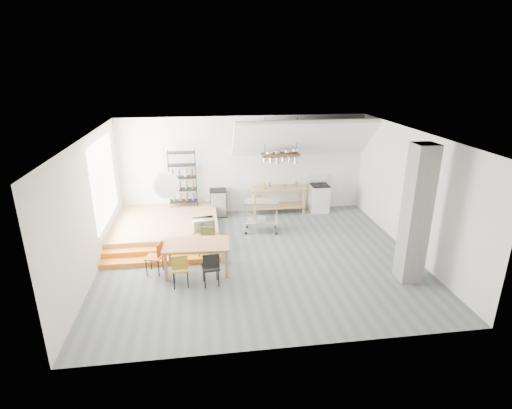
{
  "coord_description": "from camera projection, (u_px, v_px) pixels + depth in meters",
  "views": [
    {
      "loc": [
        -1.35,
        -9.2,
        4.8
      ],
      "look_at": [
        0.02,
        0.8,
        1.19
      ],
      "focal_mm": 28.0,
      "sensor_mm": 36.0,
      "label": 1
    }
  ],
  "objects": [
    {
      "name": "pot_rack",
      "position": [
        281.0,
        157.0,
        12.58
      ],
      "size": [
        1.2,
        0.5,
        1.43
      ],
      "color": "#432B1B",
      "rests_on": "ceiling"
    },
    {
      "name": "slope_ceiling",
      "position": [
        303.0,
        138.0,
        12.45
      ],
      "size": [
        4.4,
        1.44,
        1.32
      ],
      "primitive_type": "cube",
      "rotation": [
        -0.73,
        0.0,
        0.0
      ],
      "color": "white",
      "rests_on": "wall_back"
    },
    {
      "name": "microwave_shelf",
      "position": [
        204.0,
        230.0,
        10.71
      ],
      "size": [
        0.6,
        0.4,
        0.16
      ],
      "color": "#A37D51",
      "rests_on": "platform"
    },
    {
      "name": "chair_black",
      "position": [
        211.0,
        266.0,
        8.92
      ],
      "size": [
        0.42,
        0.42,
        0.84
      ],
      "rotation": [
        0.0,
        0.0,
        3.23
      ],
      "color": "black",
      "rests_on": "ground"
    },
    {
      "name": "chair_mustard",
      "position": [
        180.0,
        267.0,
        8.87
      ],
      "size": [
        0.4,
        0.4,
        0.83
      ],
      "rotation": [
        0.0,
        0.0,
        3.19
      ],
      "color": "#A7831C",
      "rests_on": "ground"
    },
    {
      "name": "wire_shelving",
      "position": [
        183.0,
        178.0,
        12.66
      ],
      "size": [
        0.88,
        0.38,
        1.8
      ],
      "color": "black",
      "rests_on": "platform"
    },
    {
      "name": "dining_table",
      "position": [
        197.0,
        247.0,
        9.49
      ],
      "size": [
        1.6,
        0.96,
        0.74
      ],
      "rotation": [
        0.0,
        0.0,
        -0.06
      ],
      "color": "#976037",
      "rests_on": "ground"
    },
    {
      "name": "rolling_cart",
      "position": [
        261.0,
        212.0,
        11.78
      ],
      "size": [
        1.05,
        0.7,
        0.97
      ],
      "rotation": [
        0.0,
        0.0,
        -0.16
      ],
      "color": "silver",
      "rests_on": "ground"
    },
    {
      "name": "kitchen_counter",
      "position": [
        278.0,
        195.0,
        13.25
      ],
      "size": [
        1.8,
        0.6,
        0.91
      ],
      "color": "#A37D51",
      "rests_on": "ground"
    },
    {
      "name": "step_upper",
      "position": [
        162.0,
        252.0,
        10.39
      ],
      "size": [
        3.0,
        0.35,
        0.27
      ],
      "primitive_type": "cube",
      "color": "orange",
      "rests_on": "ground"
    },
    {
      "name": "wall_right",
      "position": [
        412.0,
        193.0,
        10.35
      ],
      "size": [
        0.04,
        7.0,
        3.2
      ],
      "primitive_type": "cube",
      "color": "silver",
      "rests_on": "ground"
    },
    {
      "name": "bowl",
      "position": [
        285.0,
        186.0,
        13.12
      ],
      "size": [
        0.23,
        0.23,
        0.06
      ],
      "primitive_type": "imported",
      "rotation": [
        0.0,
        0.0,
        -0.0
      ],
      "color": "silver",
      "rests_on": "kitchen_counter"
    },
    {
      "name": "concrete_column",
      "position": [
        416.0,
        215.0,
        8.86
      ],
      "size": [
        0.5,
        0.5,
        3.2
      ],
      "primitive_type": "cube",
      "color": "slate",
      "rests_on": "ground"
    },
    {
      "name": "wall_left",
      "position": [
        90.0,
        207.0,
        9.33
      ],
      "size": [
        0.04,
        7.0,
        3.2
      ],
      "primitive_type": "cube",
      "color": "silver",
      "rests_on": "ground"
    },
    {
      "name": "ceiling",
      "position": [
        260.0,
        135.0,
        9.3
      ],
      "size": [
        8.0,
        7.0,
        0.02
      ],
      "primitive_type": "cube",
      "color": "white",
      "rests_on": "wall_back"
    },
    {
      "name": "mini_fridge",
      "position": [
        218.0,
        203.0,
        13.1
      ],
      "size": [
        0.52,
        0.52,
        0.88
      ],
      "primitive_type": "cube",
      "color": "black",
      "rests_on": "ground"
    },
    {
      "name": "platform",
      "position": [
        167.0,
        226.0,
        11.86
      ],
      "size": [
        3.0,
        3.0,
        0.4
      ],
      "primitive_type": "cube",
      "color": "#A37D51",
      "rests_on": "ground"
    },
    {
      "name": "microwave",
      "position": [
        204.0,
        224.0,
        10.66
      ],
      "size": [
        0.6,
        0.45,
        0.31
      ],
      "primitive_type": "imported",
      "rotation": [
        0.0,
        0.0,
        0.14
      ],
      "color": "beige",
      "rests_on": "microwave_shelf"
    },
    {
      "name": "chair_olive",
      "position": [
        207.0,
        240.0,
        10.22
      ],
      "size": [
        0.46,
        0.46,
        0.83
      ],
      "rotation": [
        0.0,
        0.0,
        -0.27
      ],
      "color": "#4A5729",
      "rests_on": "ground"
    },
    {
      "name": "paper_lantern",
      "position": [
        166.0,
        185.0,
        8.93
      ],
      "size": [
        0.6,
        0.6,
        0.6
      ],
      "primitive_type": "sphere",
      "color": "white",
      "rests_on": "ceiling"
    },
    {
      "name": "chair_red",
      "position": [
        156.0,
        255.0,
        9.47
      ],
      "size": [
        0.45,
        0.45,
        0.81
      ],
      "rotation": [
        0.0,
        0.0,
        -1.82
      ],
      "color": "#C0541B",
      "rests_on": "ground"
    },
    {
      "name": "window_pane",
      "position": [
        104.0,
        181.0,
        10.66
      ],
      "size": [
        0.02,
        2.5,
        2.2
      ],
      "primitive_type": "cube",
      "color": "white",
      "rests_on": "wall_left"
    },
    {
      "name": "stove",
      "position": [
        319.0,
        197.0,
        13.48
      ],
      "size": [
        0.6,
        0.6,
        1.18
      ],
      "color": "white",
      "rests_on": "ground"
    },
    {
      "name": "wall_back",
      "position": [
        244.0,
        165.0,
        13.1
      ],
      "size": [
        8.0,
        0.04,
        3.2
      ],
      "primitive_type": "cube",
      "color": "silver",
      "rests_on": "ground"
    },
    {
      "name": "floor",
      "position": [
        259.0,
        258.0,
        10.38
      ],
      "size": [
        8.0,
        8.0,
        0.0
      ],
      "primitive_type": "plane",
      "color": "slate",
      "rests_on": "ground"
    },
    {
      "name": "step_lower",
      "position": [
        161.0,
        261.0,
        10.08
      ],
      "size": [
        3.0,
        0.35,
        0.13
      ],
      "primitive_type": "cube",
      "color": "orange",
      "rests_on": "ground"
    }
  ]
}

